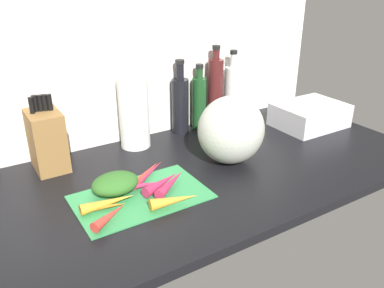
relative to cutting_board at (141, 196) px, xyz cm
name	(u,v)px	position (x,y,z in cm)	size (l,w,h in cm)	color
ground_plane	(195,173)	(24.03, 6.67, -1.90)	(170.00, 80.00, 3.00)	black
wall_back	(143,63)	(24.03, 45.17, 29.60)	(170.00, 3.00, 60.00)	silver
cutting_board	(141,196)	(0.00, 0.00, 0.00)	(40.29, 25.01, 0.80)	#338C4C
carrot_0	(106,206)	(-11.92, -1.93, 1.50)	(2.19, 2.19, 11.35)	orange
carrot_1	(110,216)	(-12.93, -7.62, 1.94)	(3.08, 3.08, 12.92)	red
carrot_2	(151,172)	(8.53, 10.40, 1.41)	(2.02, 2.02, 17.13)	#B2264C
carrot_3	(146,174)	(6.23, 9.33, 1.77)	(2.74, 2.74, 17.52)	red
carrot_4	(171,183)	(10.29, -0.72, 2.06)	(3.32, 3.32, 16.70)	#B2264C
carrot_5	(145,185)	(2.84, 3.12, 1.61)	(2.42, 2.42, 14.69)	#B2264C
carrot_6	(162,183)	(7.69, 0.70, 2.12)	(3.43, 3.43, 15.47)	#B2264C
carrot_7	(174,200)	(5.83, -10.39, 2.19)	(3.57, 3.57, 14.59)	orange
carrot_8	(108,202)	(-10.90, -1.07, 2.04)	(3.27, 3.27, 16.39)	orange
carrot_greens_pile	(115,184)	(-5.89, 5.60, 3.54)	(14.84, 11.42, 6.28)	#2D6023
winter_squash	(231,130)	(38.24, 5.69, 11.78)	(24.18, 22.61, 24.36)	#B2B7A8
knife_block	(47,140)	(-18.45, 34.67, 10.28)	(10.51, 15.10, 26.23)	brown
paper_towel_roll	(134,112)	(14.85, 36.17, 13.54)	(11.44, 11.44, 27.87)	white
bottle_0	(180,104)	(37.06, 39.10, 12.20)	(7.07, 7.07, 30.98)	black
bottle_1	(199,102)	(46.35, 38.90, 11.43)	(6.19, 6.19, 28.04)	#19421E
bottle_2	(215,92)	(54.03, 38.13, 14.96)	(6.60, 6.60, 35.11)	#471919
bottle_3	(232,94)	(62.45, 37.22, 12.92)	(6.93, 6.93, 32.45)	silver
dish_rack	(310,115)	(88.82, 15.20, 4.60)	(29.32, 22.42, 9.99)	silver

